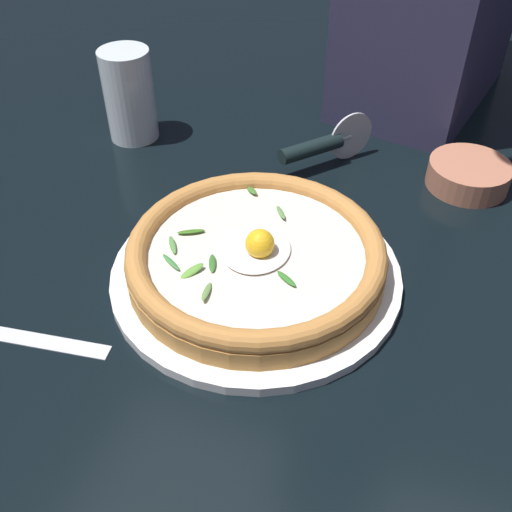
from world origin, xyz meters
TOP-DOWN VIEW (x-y plane):
  - ground_plane at (0.00, 0.00)m, footprint 2.40×2.40m
  - pizza_plate at (0.03, -0.03)m, footprint 0.33×0.33m
  - pizza at (0.03, -0.03)m, footprint 0.29×0.29m
  - side_bowl at (-0.24, 0.18)m, footprint 0.11×0.11m
  - pizza_cutter at (-0.22, -0.02)m, footprint 0.12×0.11m
  - drinking_glass at (-0.20, -0.31)m, footprint 0.07×0.07m

SIDE VIEW (x-z plane):
  - ground_plane at x=0.00m, z-range -0.03..0.00m
  - pizza_plate at x=0.03m, z-range 0.00..0.01m
  - side_bowl at x=-0.24m, z-range 0.00..0.03m
  - pizza at x=0.03m, z-range 0.00..0.06m
  - pizza_cutter at x=-0.22m, z-range 0.00..0.07m
  - drinking_glass at x=-0.20m, z-range -0.01..0.12m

